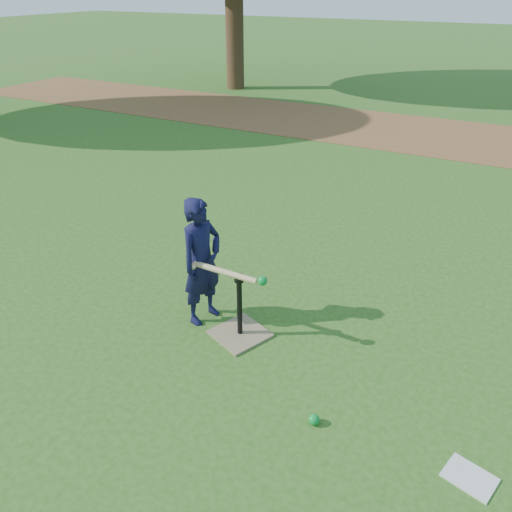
% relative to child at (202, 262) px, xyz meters
% --- Properties ---
extents(ground, '(80.00, 80.00, 0.00)m').
position_rel_child_xyz_m(ground, '(0.59, -0.11, -0.59)').
color(ground, '#285116').
rests_on(ground, ground).
extents(dirt_strip, '(24.00, 3.00, 0.01)m').
position_rel_child_xyz_m(dirt_strip, '(0.59, 7.39, -0.59)').
color(dirt_strip, brown).
rests_on(dirt_strip, ground).
extents(child, '(0.37, 0.48, 1.19)m').
position_rel_child_xyz_m(child, '(0.00, 0.00, 0.00)').
color(child, black).
rests_on(child, ground).
extents(wiffle_ball_ground, '(0.08, 0.08, 0.08)m').
position_rel_child_xyz_m(wiffle_ball_ground, '(1.38, -0.71, -0.55)').
color(wiffle_ball_ground, '#0C842F').
rests_on(wiffle_ball_ground, ground).
extents(clipboard, '(0.35, 0.30, 0.01)m').
position_rel_child_xyz_m(clipboard, '(2.42, -0.66, -0.59)').
color(clipboard, silver).
rests_on(clipboard, ground).
extents(batting_tee, '(0.56, 0.56, 0.61)m').
position_rel_child_xyz_m(batting_tee, '(0.42, -0.08, -0.48)').
color(batting_tee, '#847354').
rests_on(batting_tee, ground).
extents(swing_action, '(0.73, 0.10, 0.10)m').
position_rel_child_xyz_m(swing_action, '(0.34, -0.10, 0.03)').
color(swing_action, tan).
rests_on(swing_action, ground).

